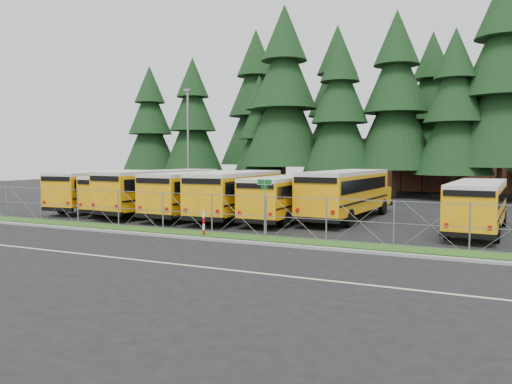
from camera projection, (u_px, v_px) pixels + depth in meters
ground at (239, 231)px, 25.73m from camera, size 120.00×120.00×0.00m
curb at (208, 239)px, 22.92m from camera, size 50.00×0.25×0.12m
grass_verge at (223, 235)px, 24.19m from camera, size 50.00×1.40×0.06m
road_lane_line at (140, 260)px, 18.50m from camera, size 50.00×0.12×0.01m
chainlink_fence at (229, 214)px, 24.75m from camera, size 44.00×0.10×2.00m
brick_building at (438, 164)px, 59.08m from camera, size 22.00×10.00×6.00m
bus_0 at (105, 191)px, 36.14m from camera, size 3.52×10.93×2.82m
bus_1 at (134, 193)px, 34.81m from camera, size 3.44×10.21×2.62m
bus_2 at (164, 192)px, 33.52m from camera, size 3.73×11.47×2.95m
bus_3 at (202, 194)px, 32.20m from camera, size 2.79×11.03×2.88m
bus_4 at (240, 195)px, 31.14m from camera, size 3.35×11.30×2.92m
bus_5 at (288, 199)px, 30.00m from camera, size 2.48×10.24×2.68m
bus_6 at (348, 195)px, 30.46m from camera, size 3.44×11.62×3.01m
bus_east at (478, 207)px, 25.17m from camera, size 2.98×10.09×2.61m
street_sign at (265, 196)px, 23.14m from camera, size 0.83×0.55×2.81m
striped_bollard at (204, 224)px, 24.11m from camera, size 0.11×0.11×1.20m
light_standard at (188, 139)px, 46.53m from camera, size 0.70×0.35×10.14m
conifer_0 at (150, 128)px, 57.97m from camera, size 6.50×6.50×14.37m
conifer_1 at (193, 124)px, 56.63m from camera, size 6.82×6.82×15.07m
conifer_2 at (259, 133)px, 56.15m from camera, size 5.88×5.88×13.00m
conifer_3 at (284, 100)px, 51.91m from camera, size 8.84×8.84×19.56m
conifer_4 at (340, 115)px, 48.56m from camera, size 7.13×7.13×15.78m
conifer_5 at (396, 104)px, 47.91m from camera, size 8.08×8.08×17.87m
conifer_6 at (454, 114)px, 44.45m from camera, size 6.91×6.91×15.29m
conifer_7 at (502, 86)px, 43.62m from camera, size 9.09×9.09×20.10m
conifer_10 at (256, 109)px, 62.96m from camera, size 8.96×8.96×19.82m
conifer_11 at (337, 109)px, 55.87m from camera, size 8.37×8.37×18.50m
conifer_12 at (432, 113)px, 53.17m from camera, size 7.75×7.75×17.13m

